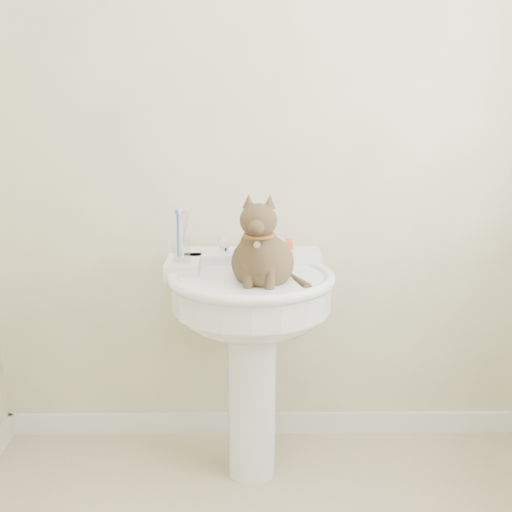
{
  "coord_description": "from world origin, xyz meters",
  "views": [
    {
      "loc": [
        -0.08,
        -1.33,
        1.47
      ],
      "look_at": [
        -0.06,
        0.78,
        0.87
      ],
      "focal_mm": 45.0,
      "sensor_mm": 36.0,
      "label": 1
    }
  ],
  "objects": [
    {
      "name": "soap_bar",
      "position": [
        0.04,
        1.04,
        0.84
      ],
      "size": [
        0.09,
        0.06,
        0.03
      ],
      "primitive_type": "cube",
      "rotation": [
        0.0,
        0.0,
        0.05
      ],
      "color": "#DE431E",
      "rests_on": "pedestal_sink"
    },
    {
      "name": "pedestal_sink",
      "position": [
        -0.08,
        0.81,
        0.65
      ],
      "size": [
        0.6,
        0.59,
        0.83
      ],
      "color": "white",
      "rests_on": "floor"
    },
    {
      "name": "toothbrush_cup",
      "position": [
        -0.32,
        0.85,
        0.88
      ],
      "size": [
        0.07,
        0.07,
        0.18
      ],
      "rotation": [
        0.0,
        0.0,
        0.23
      ],
      "color": "silver",
      "rests_on": "pedestal_sink"
    },
    {
      "name": "wall_back",
      "position": [
        0.0,
        1.1,
        1.25
      ],
      "size": [
        2.2,
        0.0,
        2.5
      ],
      "primitive_type": null,
      "color": "beige",
      "rests_on": "ground"
    },
    {
      "name": "cat",
      "position": [
        -0.04,
        0.75,
        0.88
      ],
      "size": [
        0.24,
        0.3,
        0.43
      ],
      "rotation": [
        0.0,
        0.0,
        -0.14
      ],
      "color": "brown",
      "rests_on": "pedestal_sink"
    },
    {
      "name": "baseboard_back",
      "position": [
        0.0,
        1.09,
        0.04
      ],
      "size": [
        2.2,
        0.02,
        0.09
      ],
      "primitive_type": "cube",
      "color": "white",
      "rests_on": "floor"
    },
    {
      "name": "faucet",
      "position": [
        -0.07,
        0.96,
        0.87
      ],
      "size": [
        0.28,
        0.12,
        0.14
      ],
      "color": "silver",
      "rests_on": "pedestal_sink"
    }
  ]
}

